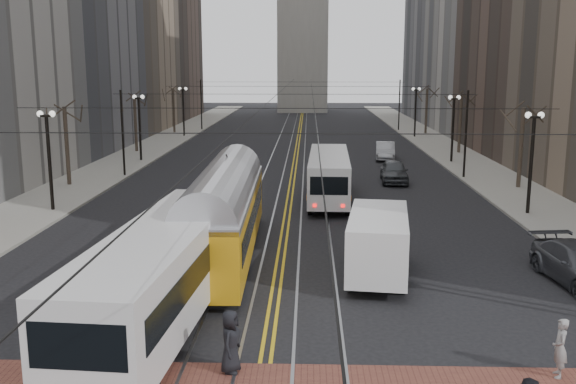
# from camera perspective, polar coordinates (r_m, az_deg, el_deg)

# --- Properties ---
(ground) EXTENTS (260.00, 260.00, 0.00)m
(ground) POSITION_cam_1_polar(r_m,az_deg,el_deg) (19.91, -1.85, -13.75)
(ground) COLOR black
(ground) RESTS_ON ground
(sidewalk_left) EXTENTS (5.00, 140.00, 0.15)m
(sidewalk_left) POSITION_cam_1_polar(r_m,az_deg,el_deg) (65.60, -12.48, 3.64)
(sidewalk_left) COLOR gray
(sidewalk_left) RESTS_ON ground
(sidewalk_right) EXTENTS (5.00, 140.00, 0.15)m
(sidewalk_right) POSITION_cam_1_polar(r_m,az_deg,el_deg) (65.04, 14.12, 3.50)
(sidewalk_right) COLOR gray
(sidewalk_right) RESTS_ON ground
(streetcar_rails) EXTENTS (4.80, 130.00, 0.02)m
(streetcar_rails) POSITION_cam_1_polar(r_m,az_deg,el_deg) (63.58, 0.76, 3.60)
(streetcar_rails) COLOR gray
(streetcar_rails) RESTS_ON ground
(centre_lines) EXTENTS (0.42, 130.00, 0.01)m
(centre_lines) POSITION_cam_1_polar(r_m,az_deg,el_deg) (63.58, 0.76, 3.61)
(centre_lines) COLOR gold
(centre_lines) RESTS_ON ground
(lamp_posts) EXTENTS (27.60, 57.20, 5.60)m
(lamp_posts) POSITION_cam_1_polar(r_m,az_deg,el_deg) (47.11, 0.38, 4.37)
(lamp_posts) COLOR black
(lamp_posts) RESTS_ON ground
(street_trees) EXTENTS (31.68, 53.28, 5.60)m
(street_trees) POSITION_cam_1_polar(r_m,az_deg,el_deg) (53.57, 0.57, 5.19)
(street_trees) COLOR #382D23
(street_trees) RESTS_ON ground
(trolley_wires) EXTENTS (25.96, 120.00, 6.60)m
(trolley_wires) POSITION_cam_1_polar(r_m,az_deg,el_deg) (53.06, 0.56, 6.19)
(trolley_wires) COLOR black
(trolley_wires) RESTS_ON ground
(transit_bus) EXTENTS (3.66, 13.20, 3.26)m
(transit_bus) POSITION_cam_1_polar(r_m,az_deg,el_deg) (21.45, -11.01, -7.41)
(transit_bus) COLOR silver
(transit_bus) RESTS_ON ground
(streetcar) EXTENTS (2.85, 13.94, 3.27)m
(streetcar) POSITION_cam_1_polar(r_m,az_deg,el_deg) (28.45, -5.69, -2.61)
(streetcar) COLOR orange
(streetcar) RESTS_ON ground
(rear_bus) EXTENTS (2.73, 11.18, 2.90)m
(rear_bus) POSITION_cam_1_polar(r_m,az_deg,el_deg) (40.61, 3.64, 1.32)
(rear_bus) COLOR silver
(rear_bus) RESTS_ON ground
(cargo_van) EXTENTS (2.98, 6.11, 2.60)m
(cargo_van) POSITION_cam_1_polar(r_m,az_deg,el_deg) (25.94, 8.00, -4.80)
(cargo_van) COLOR white
(cargo_van) RESTS_ON ground
(sedan_grey) EXTENTS (2.16, 4.80, 1.60)m
(sedan_grey) POSITION_cam_1_polar(r_m,az_deg,el_deg) (47.40, 9.42, 1.81)
(sedan_grey) COLOR #3D4044
(sedan_grey) RESTS_ON ground
(sedan_silver) EXTENTS (2.14, 4.89, 1.56)m
(sedan_silver) POSITION_cam_1_polar(r_m,az_deg,el_deg) (58.91, 8.65, 3.63)
(sedan_silver) COLOR #999BA0
(sedan_silver) RESTS_ON ground
(pedestrian_a) EXTENTS (0.71, 0.96, 1.79)m
(pedestrian_a) POSITION_cam_1_polar(r_m,az_deg,el_deg) (18.26, -5.13, -13.08)
(pedestrian_a) COLOR black
(pedestrian_a) RESTS_ON crosswalk_band
(pedestrian_b) EXTENTS (0.50, 0.67, 1.67)m
(pedestrian_b) POSITION_cam_1_polar(r_m,az_deg,el_deg) (19.41, 23.03, -12.64)
(pedestrian_b) COLOR gray
(pedestrian_b) RESTS_ON crosswalk_band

